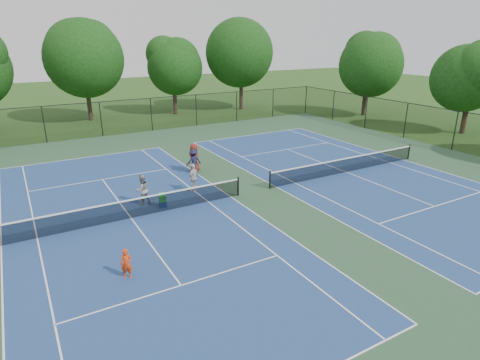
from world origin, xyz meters
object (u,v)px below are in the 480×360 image
ball_hopper (162,197)px  tree_side_e (369,61)px  tree_back_d (241,50)px  bystander_a (194,178)px  bystander_b (194,161)px  tree_back_c (173,64)px  instructor (142,190)px  bystander_c (194,158)px  child_player (127,264)px  tree_side_f (473,74)px  tree_back_b (83,54)px  ball_crate (163,204)px

ball_hopper → tree_side_e: bearing=25.5°
tree_back_d → bystander_a: size_ratio=6.31×
tree_back_d → tree_side_e: tree_back_d is taller
tree_back_d → bystander_b: size_ratio=6.55×
tree_back_c → tree_back_d: bearing=-7.1°
tree_back_c → tree_side_e: (18.00, -11.00, 0.33)m
instructor → bystander_c: bearing=-152.8°
tree_side_e → child_player: 37.13m
tree_side_e → ball_hopper: 31.70m
tree_side_e → tree_side_f: tree_side_e is taller
tree_back_c → bystander_a: (-7.91, -23.21, -4.66)m
tree_back_c → bystander_a: 24.96m
tree_back_b → bystander_b: 22.13m
tree_back_d → bystander_a: tree_back_d is taller
instructor → ball_hopper: bearing=119.1°
tree_back_c → tree_side_f: 29.07m
tree_side_e → tree_back_b: bearing=156.0°
bystander_a → ball_crate: size_ratio=4.58×
tree_side_f → bystander_a: bearing=-177.4°
bystander_c → ball_crate: 5.96m
child_player → tree_side_e: bearing=55.9°
tree_back_c → ball_crate: (-10.21, -24.48, -5.32)m
tree_back_b → bystander_a: (1.09, -24.21, -5.77)m
child_player → instructor: size_ratio=0.70×
tree_side_e → instructor: size_ratio=5.42×
ball_crate → instructor: bearing=130.8°
tree_back_d → tree_back_b: bearing=173.3°
tree_back_c → instructor: (-10.96, -23.60, -4.66)m
tree_back_b → bystander_b: tree_back_b is taller
tree_back_b → ball_hopper: size_ratio=22.80×
tree_side_e → child_player: tree_side_e is taller
tree_side_e → ball_crate: bearing=-154.5°
tree_side_f → child_player: bearing=-166.2°
bystander_b → tree_side_e: bearing=-162.8°
tree_side_f → bystander_c: tree_side_f is taller
tree_back_b → instructor: tree_back_b is taller
tree_back_c → ball_crate: size_ratio=23.39×
bystander_a → bystander_c: bystander_c is taller
tree_side_f → tree_back_b: bearing=140.6°
tree_side_f → ball_hopper: (-29.21, -2.48, -4.71)m
tree_back_c → instructor: tree_back_c is taller
bystander_c → ball_hopper: size_ratio=4.22×
tree_side_e → bystander_b: 26.74m
instructor → ball_hopper: instructor is taller
child_player → instructor: 6.84m
bystander_a → bystander_b: size_ratio=1.04×
child_player → bystander_c: 12.27m
tree_side_e → ball_crate: 31.77m
tree_side_e → bystander_c: bearing=-159.9°
tree_back_c → bystander_a: tree_back_c is taller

